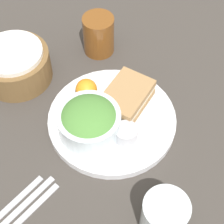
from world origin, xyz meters
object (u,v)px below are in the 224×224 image
at_px(spoon, 8,208).
at_px(plate, 112,120).
at_px(sandwich, 127,97).
at_px(water_glass, 164,217).
at_px(salad_bowl, 89,121).
at_px(dressing_cup, 126,134).
at_px(fork, 20,220).
at_px(drink_glass, 99,35).
at_px(knife, 14,214).
at_px(bread_basket, 15,65).

bearing_deg(spoon, plate, 176.34).
distance_m(sandwich, spoon, 0.33).
distance_m(sandwich, water_glass, 0.28).
distance_m(plate, spoon, 0.28).
xyz_separation_m(sandwich, salad_bowl, (-0.10, 0.04, 0.01)).
xyz_separation_m(dressing_cup, fork, (-0.24, 0.10, -0.03)).
bearing_deg(fork, drink_glass, -155.94).
bearing_deg(dressing_cup, fork, 157.38).
height_order(dressing_cup, knife, dressing_cup).
height_order(plate, spoon, plate).
height_order(dressing_cup, drink_glass, drink_glass).
xyz_separation_m(bread_basket, fork, (-0.30, -0.21, -0.04)).
bearing_deg(salad_bowl, dressing_cup, -78.68).
height_order(knife, water_glass, water_glass).
height_order(sandwich, water_glass, water_glass).
relative_size(salad_bowl, dressing_cup, 2.73).
bearing_deg(drink_glass, water_glass, -137.97).
bearing_deg(dressing_cup, sandwich, 25.05).
bearing_deg(knife, dressing_cup, 167.60).
bearing_deg(plate, water_glass, -131.80).
distance_m(sandwich, fork, 0.33).
relative_size(bread_basket, water_glass, 1.72).
relative_size(bread_basket, knife, 0.82).
distance_m(drink_glass, spoon, 0.46).
bearing_deg(bread_basket, plate, -93.85).
xyz_separation_m(drink_glass, water_glass, (-0.36, -0.32, -0.00)).
relative_size(dressing_cup, water_glass, 0.50).
height_order(sandwich, fork, sandwich).
bearing_deg(spoon, sandwich, 176.98).
height_order(plate, fork, plate).
bearing_deg(water_glass, spoon, 110.28).
height_order(dressing_cup, water_glass, water_glass).
distance_m(knife, spoon, 0.02).
bearing_deg(fork, dressing_cup, 171.44).
relative_size(plate, dressing_cup, 5.79).
relative_size(plate, sandwich, 2.27).
relative_size(plate, salad_bowl, 2.12).
height_order(drink_glass, spoon, drink_glass).
bearing_deg(fork, water_glass, 128.78).
relative_size(drink_glass, fork, 0.53).
bearing_deg(spoon, salad_bowl, 179.10).
xyz_separation_m(plate, fork, (-0.28, 0.05, -0.01)).
height_order(salad_bowl, fork, salad_bowl).
bearing_deg(plate, salad_bowl, 151.34).
distance_m(bread_basket, knife, 0.35).
xyz_separation_m(bread_basket, spoon, (-0.29, -0.18, -0.04)).
height_order(sandwich, knife, sandwich).
bearing_deg(drink_glass, plate, -144.71).
relative_size(sandwich, fork, 0.65).
height_order(salad_bowl, dressing_cup, salad_bowl).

